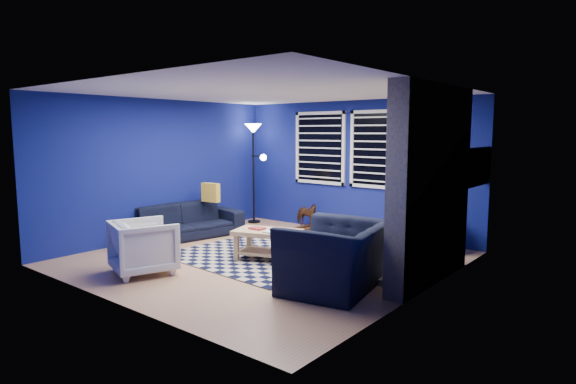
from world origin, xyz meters
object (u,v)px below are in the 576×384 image
object	(u,v)px
rocking_horse	(306,214)
floor_lamp	(254,142)
tv	(477,167)
armchair_big	(335,257)
coffee_table	(267,239)
armchair_bent	(144,247)
cabinet	(439,235)
sofa	(184,221)

from	to	relation	value
rocking_horse	floor_lamp	world-z (taller)	floor_lamp
tv	armchair_big	world-z (taller)	tv
coffee_table	armchair_bent	bearing A→B (deg)	-119.95
tv	coffee_table	distance (m)	3.31
tv	floor_lamp	world-z (taller)	floor_lamp
armchair_bent	coffee_table	xyz separation A→B (m)	(0.89, 1.54, -0.03)
cabinet	tv	bearing A→B (deg)	-26.44
sofa	armchair_bent	distance (m)	2.19
armchair_big	cabinet	size ratio (longest dim) A/B	1.85
sofa	rocking_horse	bearing A→B (deg)	-22.51
sofa	coffee_table	size ratio (longest dim) A/B	1.93
rocking_horse	coffee_table	world-z (taller)	rocking_horse
sofa	armchair_bent	bearing A→B (deg)	-132.87
sofa	floor_lamp	xyz separation A→B (m)	(-0.03, 1.90, 1.40)
armchair_big	cabinet	world-z (taller)	armchair_big
armchair_big	rocking_horse	size ratio (longest dim) A/B	2.26
armchair_bent	floor_lamp	distance (m)	4.11
armchair_bent	floor_lamp	bearing A→B (deg)	-50.38
tv	armchair_bent	world-z (taller)	tv
armchair_bent	cabinet	bearing A→B (deg)	-106.14
armchair_bent	floor_lamp	world-z (taller)	floor_lamp
tv	coffee_table	world-z (taller)	tv
floor_lamp	coffee_table	bearing A→B (deg)	-43.50
sofa	rocking_horse	distance (m)	2.36
rocking_horse	cabinet	world-z (taller)	cabinet
sofa	cabinet	xyz separation A→B (m)	(3.97, 1.97, -0.05)
armchair_big	floor_lamp	size ratio (longest dim) A/B	0.61
cabinet	armchair_bent	bearing A→B (deg)	-141.27
cabinet	floor_lamp	size ratio (longest dim) A/B	0.33
tv	rocking_horse	world-z (taller)	tv
armchair_bent	floor_lamp	xyz separation A→B (m)	(-1.34, 3.65, 1.34)
sofa	armchair_bent	world-z (taller)	armchair_bent
sofa	armchair_big	bearing A→B (deg)	-90.50
rocking_horse	floor_lamp	bearing A→B (deg)	96.25
armchair_bent	rocking_horse	xyz separation A→B (m)	(-0.04, 3.73, -0.06)
tv	armchair_big	xyz separation A→B (m)	(-0.81, -2.57, -0.99)
coffee_table	rocking_horse	bearing A→B (deg)	112.82
tv	armchair_bent	bearing A→B (deg)	-131.87
floor_lamp	armchair_big	bearing A→B (deg)	-34.74
armchair_big	coffee_table	xyz separation A→B (m)	(-1.54, 0.50, -0.08)
sofa	cabinet	world-z (taller)	sofa
rocking_horse	sofa	bearing A→B (deg)	149.86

